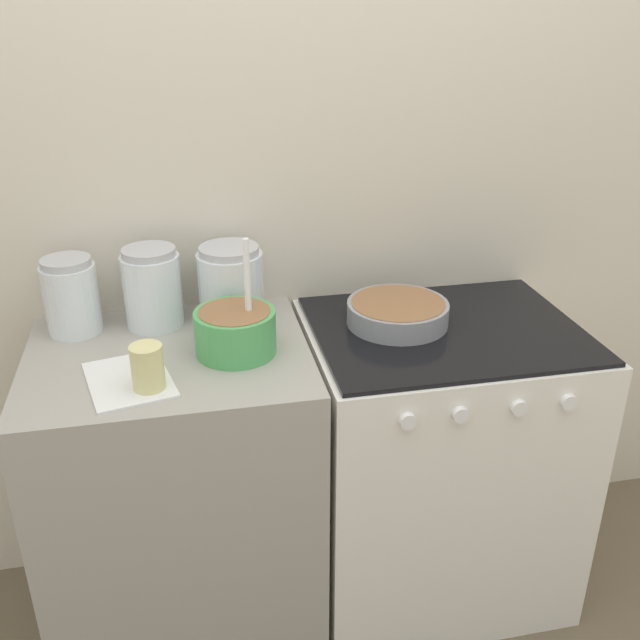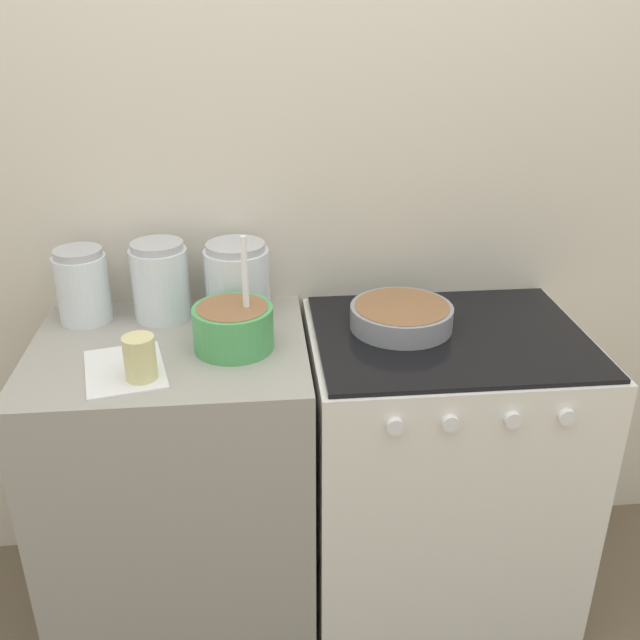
{
  "view_description": "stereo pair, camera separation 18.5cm",
  "coord_description": "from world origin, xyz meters",
  "px_view_note": "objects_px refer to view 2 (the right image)",
  "views": [
    {
      "loc": [
        -0.31,
        -1.34,
        1.72
      ],
      "look_at": [
        0.04,
        0.31,
        0.93
      ],
      "focal_mm": 40.0,
      "sensor_mm": 36.0,
      "label": 1
    },
    {
      "loc": [
        -0.12,
        -1.37,
        1.72
      ],
      "look_at": [
        0.04,
        0.31,
        0.93
      ],
      "focal_mm": 40.0,
      "sensor_mm": 36.0,
      "label": 2
    }
  ],
  "objects_px": {
    "storage_jar_middle": "(161,286)",
    "tin_can": "(140,359)",
    "mixing_bowl": "(233,325)",
    "storage_jar_right": "(238,284)",
    "baking_pan": "(401,316)",
    "stove": "(439,469)",
    "storage_jar_left": "(83,290)"
  },
  "relations": [
    {
      "from": "stove",
      "to": "storage_jar_left",
      "type": "bearing_deg",
      "value": 169.35
    },
    {
      "from": "baking_pan",
      "to": "storage_jar_right",
      "type": "distance_m",
      "value": 0.46
    },
    {
      "from": "tin_can",
      "to": "storage_jar_left",
      "type": "bearing_deg",
      "value": 118.7
    },
    {
      "from": "storage_jar_left",
      "to": "tin_can",
      "type": "height_order",
      "value": "storage_jar_left"
    },
    {
      "from": "baking_pan",
      "to": "storage_jar_left",
      "type": "bearing_deg",
      "value": 171.13
    },
    {
      "from": "mixing_bowl",
      "to": "storage_jar_left",
      "type": "bearing_deg",
      "value": 152.68
    },
    {
      "from": "storage_jar_left",
      "to": "storage_jar_right",
      "type": "bearing_deg",
      "value": 0.0
    },
    {
      "from": "mixing_bowl",
      "to": "storage_jar_right",
      "type": "xyz_separation_m",
      "value": [
        0.01,
        0.21,
        0.02
      ]
    },
    {
      "from": "mixing_bowl",
      "to": "baking_pan",
      "type": "xyz_separation_m",
      "value": [
        0.45,
        0.08,
        -0.03
      ]
    },
    {
      "from": "stove",
      "to": "baking_pan",
      "type": "distance_m",
      "value": 0.49
    },
    {
      "from": "stove",
      "to": "tin_can",
      "type": "bearing_deg",
      "value": -167.63
    },
    {
      "from": "storage_jar_right",
      "to": "storage_jar_left",
      "type": "bearing_deg",
      "value": 180.0
    },
    {
      "from": "storage_jar_middle",
      "to": "tin_can",
      "type": "distance_m",
      "value": 0.36
    },
    {
      "from": "storage_jar_middle",
      "to": "storage_jar_right",
      "type": "bearing_deg",
      "value": 0.0
    },
    {
      "from": "baking_pan",
      "to": "stove",
      "type": "bearing_deg",
      "value": -22.22
    },
    {
      "from": "stove",
      "to": "storage_jar_left",
      "type": "distance_m",
      "value": 1.13
    },
    {
      "from": "storage_jar_left",
      "to": "stove",
      "type": "bearing_deg",
      "value": -10.65
    },
    {
      "from": "storage_jar_left",
      "to": "storage_jar_right",
      "type": "relative_size",
      "value": 0.99
    },
    {
      "from": "tin_can",
      "to": "stove",
      "type": "bearing_deg",
      "value": 12.37
    },
    {
      "from": "mixing_bowl",
      "to": "storage_jar_right",
      "type": "bearing_deg",
      "value": 87.25
    },
    {
      "from": "stove",
      "to": "storage_jar_middle",
      "type": "xyz_separation_m",
      "value": [
        -0.77,
        0.18,
        0.53
      ]
    },
    {
      "from": "mixing_bowl",
      "to": "tin_can",
      "type": "distance_m",
      "value": 0.26
    },
    {
      "from": "storage_jar_right",
      "to": "tin_can",
      "type": "distance_m",
      "value": 0.42
    },
    {
      "from": "stove",
      "to": "storage_jar_right",
      "type": "relative_size",
      "value": 4.23
    },
    {
      "from": "stove",
      "to": "mixing_bowl",
      "type": "distance_m",
      "value": 0.76
    },
    {
      "from": "mixing_bowl",
      "to": "storage_jar_left",
      "type": "relative_size",
      "value": 1.45
    },
    {
      "from": "baking_pan",
      "to": "tin_can",
      "type": "relative_size",
      "value": 2.46
    },
    {
      "from": "storage_jar_left",
      "to": "tin_can",
      "type": "bearing_deg",
      "value": -61.3
    },
    {
      "from": "storage_jar_middle",
      "to": "tin_can",
      "type": "bearing_deg",
      "value": -92.24
    },
    {
      "from": "mixing_bowl",
      "to": "tin_can",
      "type": "xyz_separation_m",
      "value": [
        -0.21,
        -0.15,
        -0.01
      ]
    },
    {
      "from": "mixing_bowl",
      "to": "baking_pan",
      "type": "bearing_deg",
      "value": 9.8
    },
    {
      "from": "storage_jar_right",
      "to": "tin_can",
      "type": "bearing_deg",
      "value": -122.04
    }
  ]
}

